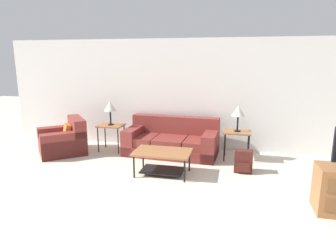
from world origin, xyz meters
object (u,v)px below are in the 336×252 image
(table_lamp_left, at_px, (110,107))
(table_lamp_right, at_px, (238,111))
(side_table_left, at_px, (111,128))
(backpack, at_px, (243,162))
(couch, at_px, (172,141))
(side_table_right, at_px, (237,134))
(coffee_table, at_px, (162,157))
(armchair, at_px, (64,141))

(table_lamp_left, height_order, table_lamp_right, same)
(side_table_left, distance_m, table_lamp_left, 0.50)
(backpack, bearing_deg, couch, 152.61)
(couch, relative_size, table_lamp_left, 3.82)
(side_table_right, bearing_deg, backpack, -79.75)
(couch, bearing_deg, table_lamp_left, -177.18)
(side_table_right, distance_m, backpack, 0.83)
(coffee_table, bearing_deg, backpack, 16.77)
(table_lamp_right, bearing_deg, table_lamp_left, 180.00)
(couch, height_order, table_lamp_right, table_lamp_right)
(couch, height_order, armchair, couch)
(armchair, relative_size, table_lamp_left, 2.46)
(side_table_left, xyz_separation_m, table_lamp_right, (2.89, -0.00, 0.50))
(side_table_right, relative_size, backpack, 1.43)
(side_table_left, height_order, side_table_right, same)
(armchair, relative_size, table_lamp_right, 2.46)
(coffee_table, xyz_separation_m, backpack, (1.48, 0.45, -0.12))
(side_table_left, bearing_deg, coffee_table, -37.79)
(side_table_left, bearing_deg, table_lamp_right, -0.00)
(backpack, bearing_deg, side_table_left, 166.15)
(table_lamp_right, height_order, backpack, table_lamp_right)
(coffee_table, height_order, table_lamp_right, table_lamp_right)
(coffee_table, height_order, backpack, coffee_table)
(table_lamp_right, distance_m, backpack, 1.13)
(armchair, distance_m, side_table_left, 1.11)
(couch, relative_size, coffee_table, 2.00)
(couch, bearing_deg, side_table_left, -177.18)
(armchair, bearing_deg, backpack, -4.81)
(backpack, bearing_deg, coffee_table, -163.23)
(couch, xyz_separation_m, table_lamp_right, (1.44, -0.07, 0.76))
(side_table_left, height_order, table_lamp_left, table_lamp_left)
(couch, xyz_separation_m, coffee_table, (0.09, -1.26, 0.05))
(couch, height_order, side_table_right, couch)
(table_lamp_left, bearing_deg, coffee_table, -37.79)
(side_table_left, distance_m, table_lamp_right, 2.93)
(armchair, height_order, side_table_right, armchair)
(couch, relative_size, backpack, 4.84)
(table_lamp_right, bearing_deg, coffee_table, -138.54)
(side_table_right, bearing_deg, table_lamp_right, -90.00)
(couch, xyz_separation_m, table_lamp_left, (-1.45, -0.07, 0.76))
(side_table_right, bearing_deg, table_lamp_left, -180.00)
(table_lamp_right, bearing_deg, side_table_right, 90.00)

